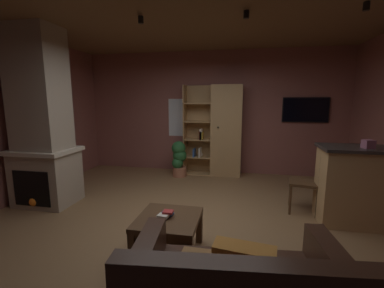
{
  "coord_description": "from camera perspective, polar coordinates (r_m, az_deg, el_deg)",
  "views": [
    {
      "loc": [
        0.71,
        -3.22,
        1.68
      ],
      "look_at": [
        0.0,
        0.4,
        1.05
      ],
      "focal_mm": 24.13,
      "sensor_mm": 36.0,
      "label": 1
    }
  ],
  "objects": [
    {
      "name": "floor",
      "position": [
        3.7,
        -1.25,
        -17.46
      ],
      "size": [
        5.89,
        5.48,
        0.02
      ],
      "primitive_type": "cube",
      "color": "olive",
      "rests_on": "ground"
    },
    {
      "name": "wall_back",
      "position": [
        6.04,
        4.36,
        6.86
      ],
      "size": [
        6.01,
        0.06,
        2.77
      ],
      "primitive_type": "cube",
      "color": "#8E544C",
      "rests_on": "ground"
    },
    {
      "name": "ceiling",
      "position": [
        3.47,
        -1.44,
        28.16
      ],
      "size": [
        5.89,
        5.48,
        0.02
      ],
      "primitive_type": "cube",
      "color": "brown"
    },
    {
      "name": "window_pane_back",
      "position": [
        6.14,
        -2.5,
        5.84
      ],
      "size": [
        0.59,
        0.01,
        0.88
      ],
      "primitive_type": "cube",
      "color": "white"
    },
    {
      "name": "stone_fireplace",
      "position": [
        4.71,
        -30.25,
        3.15
      ],
      "size": [
        0.95,
        0.75,
        2.77
      ],
      "color": "tan",
      "rests_on": "ground"
    },
    {
      "name": "bookshelf_cabinet",
      "position": [
        5.77,
        6.73,
        2.76
      ],
      "size": [
        1.28,
        0.41,
        2.01
      ],
      "color": "tan",
      "rests_on": "ground"
    },
    {
      "name": "kitchen_bar_counter",
      "position": [
        4.26,
        35.73,
        -7.73
      ],
      "size": [
        1.49,
        0.59,
        1.07
      ],
      "color": "tan",
      "rests_on": "ground"
    },
    {
      "name": "tissue_box",
      "position": [
        3.98,
        34.4,
        -0.02
      ],
      "size": [
        0.14,
        0.14,
        0.11
      ],
      "primitive_type": "cube",
      "rotation": [
        0.0,
        0.0,
        0.21
      ],
      "color": "#995972",
      "rests_on": "kitchen_bar_counter"
    },
    {
      "name": "coffee_table",
      "position": [
        2.95,
        -5.25,
        -17.26
      ],
      "size": [
        0.66,
        0.68,
        0.43
      ],
      "color": "#4C331E",
      "rests_on": "ground"
    },
    {
      "name": "table_book_0",
      "position": [
        2.96,
        -5.62,
        -15.13
      ],
      "size": [
        0.16,
        0.12,
        0.02
      ],
      "primitive_type": "cube",
      "rotation": [
        0.0,
        0.0,
        -0.21
      ],
      "color": "#2D4C8C",
      "rests_on": "coffee_table"
    },
    {
      "name": "table_book_1",
      "position": [
        2.86,
        -6.41,
        -15.53
      ],
      "size": [
        0.13,
        0.1,
        0.03
      ],
      "primitive_type": "cube",
      "rotation": [
        0.0,
        0.0,
        -0.17
      ],
      "color": "beige",
      "rests_on": "coffee_table"
    },
    {
      "name": "table_book_2",
      "position": [
        2.89,
        -5.3,
        -14.7
      ],
      "size": [
        0.11,
        0.09,
        0.02
      ],
      "primitive_type": "cube",
      "rotation": [
        0.0,
        0.0,
        -0.01
      ],
      "color": "#B22D2D",
      "rests_on": "coffee_table"
    },
    {
      "name": "dining_chair",
      "position": [
        4.24,
        24.68,
        -6.95
      ],
      "size": [
        0.48,
        0.48,
        0.92
      ],
      "color": "#4C331E",
      "rests_on": "ground"
    },
    {
      "name": "potted_floor_plant",
      "position": [
        5.73,
        -2.9,
        -3.08
      ],
      "size": [
        0.33,
        0.34,
        0.79
      ],
      "color": "#B77051",
      "rests_on": "ground"
    },
    {
      "name": "wall_mounted_tv",
      "position": [
        6.07,
        23.78,
        6.92
      ],
      "size": [
        0.94,
        0.06,
        0.53
      ],
      "color": "black"
    },
    {
      "name": "track_light_spot_0",
      "position": [
        4.52,
        -29.36,
        21.57
      ],
      "size": [
        0.07,
        0.07,
        0.09
      ],
      "primitive_type": "cylinder",
      "color": "black"
    },
    {
      "name": "track_light_spot_1",
      "position": [
        3.75,
        -11.25,
        25.31
      ],
      "size": [
        0.07,
        0.07,
        0.09
      ],
      "primitive_type": "cylinder",
      "color": "black"
    },
    {
      "name": "track_light_spot_2",
      "position": [
        3.55,
        11.92,
        26.2
      ],
      "size": [
        0.07,
        0.07,
        0.09
      ],
      "primitive_type": "cylinder",
      "color": "black"
    },
    {
      "name": "track_light_spot_3",
      "position": [
        3.75,
        34.12,
        23.91
      ],
      "size": [
        0.07,
        0.07,
        0.09
      ],
      "primitive_type": "cylinder",
      "color": "black"
    }
  ]
}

